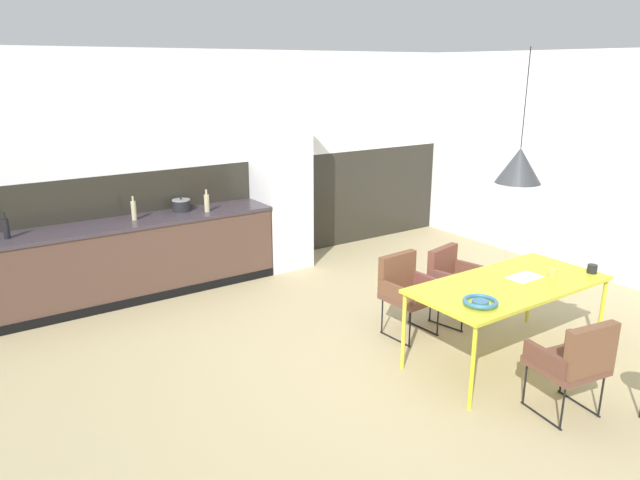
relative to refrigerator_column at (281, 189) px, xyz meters
The scene contains 18 objects.
ground_plane 3.32m from the refrigerator_column, 99.91° to the right, with size 9.66×9.66×0.00m, color tan.
back_wall_splashback_dark 0.74m from the refrigerator_column, 146.45° to the left, with size 7.43×0.12×1.40m, color black.
back_wall_panel_upper 1.24m from the refrigerator_column, 146.45° to the left, with size 7.43×0.12×1.40m, color white.
kitchen_counter 2.30m from the refrigerator_column, behind, with size 3.81×0.63×0.91m.
refrigerator_column is the anchor object (origin of this frame).
dining_table 3.47m from the refrigerator_column, 84.94° to the right, with size 1.84×0.86×0.75m.
armchair_corner_seat 2.65m from the refrigerator_column, 77.52° to the right, with size 0.57×0.56×0.77m.
armchair_head_of_table 4.36m from the refrigerator_column, 90.19° to the right, with size 0.55×0.54×0.80m.
armchair_by_stool 2.55m from the refrigerator_column, 91.36° to the right, with size 0.51×0.50×0.80m.
fruit_bowl 3.67m from the refrigerator_column, 95.07° to the right, with size 0.28×0.28×0.06m.
open_book 3.49m from the refrigerator_column, 81.32° to the right, with size 0.31×0.19×0.02m.
mug_wide_latte 3.66m from the refrigerator_column, 78.31° to the right, with size 0.11×0.07×0.08m.
mug_white_ceramic 3.89m from the refrigerator_column, 72.70° to the right, with size 0.13×0.09×0.08m.
cooking_pot 1.34m from the refrigerator_column, behind, with size 0.22×0.22×0.17m.
bottle_spice_small 3.23m from the refrigerator_column, behind, with size 0.06×0.06×0.27m.
bottle_oil_tall 1.09m from the refrigerator_column, behind, with size 0.06×0.06×0.27m.
bottle_vinegar_dark 1.93m from the refrigerator_column, behind, with size 0.06×0.06×0.28m.
pendant_lamp_over_table_near 3.52m from the refrigerator_column, 84.91° to the right, with size 0.38×0.38×1.10m.
Camera 1 is at (-3.26, -3.38, 2.59)m, focal length 32.72 mm.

